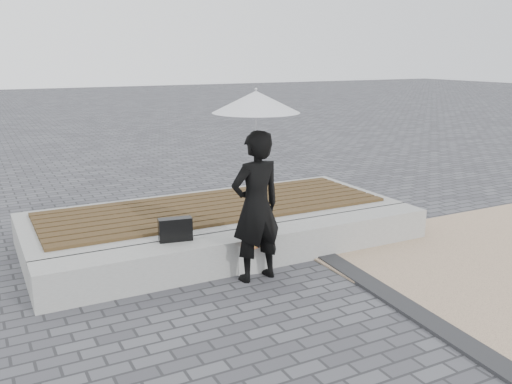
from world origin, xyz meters
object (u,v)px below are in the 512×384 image
seating_ledge (255,248)px  handbag (175,229)px  woman (256,207)px  canvas_tote (252,258)px  parasol (256,102)px

seating_ledge → handbag: 1.00m
woman → canvas_tote: woman is taller
handbag → canvas_tote: (0.78, -0.36, -0.36)m
seating_ledge → handbag: bearing=170.9°
seating_ledge → handbag: size_ratio=13.36×
parasol → handbag: bearing=143.7°
seating_ledge → parasol: parasol is taller
woman → canvas_tote: size_ratio=4.87×
parasol → handbag: 1.70m
woman → handbag: 0.97m
seating_ledge → parasol: size_ratio=4.25×
parasol → canvas_tote: bearing=77.6°
parasol → handbag: (-0.74, 0.54, -1.43)m
seating_ledge → canvas_tote: 0.26m
woman → handbag: woman is taller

